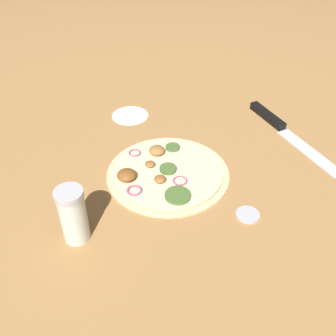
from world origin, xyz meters
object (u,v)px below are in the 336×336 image
knife (278,124)px  loose_cap (248,214)px  spice_jar (73,215)px  pizza (166,172)px

knife → loose_cap: knife is taller
spice_jar → loose_cap: size_ratio=2.39×
pizza → spice_jar: size_ratio=2.38×
loose_cap → pizza: bearing=-60.4°
pizza → spice_jar: (0.21, 0.10, 0.05)m
pizza → spice_jar: spice_jar is taller
spice_jar → loose_cap: (-0.31, 0.07, -0.05)m
knife → loose_cap: bearing=-47.8°
pizza → knife: size_ratio=0.82×
spice_jar → knife: bearing=-163.3°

